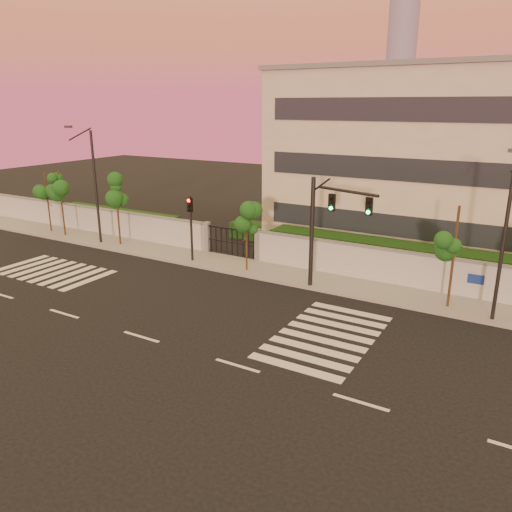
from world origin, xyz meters
name	(u,v)px	position (x,y,z in m)	size (l,w,h in m)	color
ground	(141,337)	(0.00, 0.00, 0.00)	(120.00, 120.00, 0.00)	black
sidewalk	(260,270)	(0.00, 10.50, 0.07)	(60.00, 3.00, 0.15)	gray
perimeter_wall	(273,249)	(0.10, 12.00, 1.07)	(60.00, 0.36, 2.20)	#ACAFB3
hedge_row	(307,245)	(1.17, 14.74, 0.82)	(41.00, 4.25, 1.80)	black
institutional_building	(458,160)	(9.00, 21.99, 6.16)	(24.40, 12.40, 12.25)	beige
distant_skyscraper	(405,2)	(-65.00, 280.00, 61.98)	(16.00, 16.00, 118.00)	slate
road_markings	(169,302)	(-1.58, 3.76, 0.01)	(57.00, 7.62, 0.02)	silver
street_tree_a	(46,188)	(-19.04, 10.40, 3.57)	(1.41, 1.12, 4.86)	#382314
street_tree_b	(60,188)	(-17.03, 10.10, 3.76)	(1.56, 1.24, 5.11)	#382314
street_tree_c	(117,194)	(-11.44, 10.31, 3.76)	(1.62, 1.29, 5.11)	#382314
street_tree_d	(247,220)	(-0.57, 9.92, 3.23)	(1.33, 1.06, 4.39)	#382314
street_tree_e	(457,234)	(11.06, 10.07, 3.85)	(1.60, 1.27, 5.24)	#382314
traffic_signal_main	(326,221)	(4.62, 9.40, 3.89)	(3.82, 1.32, 6.16)	black
traffic_signal_secondary	(191,221)	(-4.62, 9.77, 2.78)	(0.34, 0.33, 4.37)	black
streetlight_west	(93,182)	(-13.10, 9.80, 4.57)	(0.51, 2.04, 8.47)	black
streetlight_east	(505,232)	(13.13, 9.34, 4.39)	(0.48, 1.95, 8.12)	black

